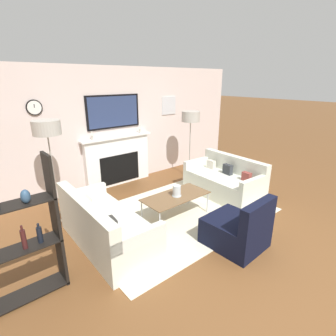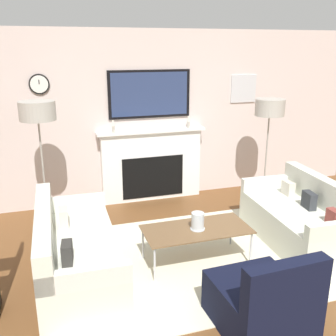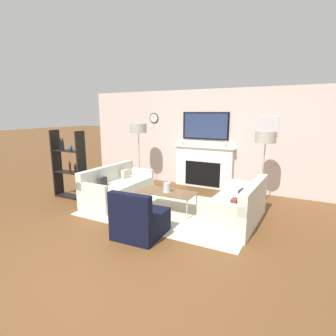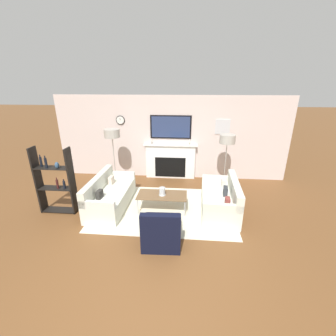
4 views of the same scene
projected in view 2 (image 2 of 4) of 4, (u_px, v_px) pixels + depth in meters
The scene contains 9 objects.
fireplace_wall at pixel (150, 125), 6.31m from camera, with size 7.56×0.28×2.70m.
area_rug at pixel (197, 258), 4.72m from camera, with size 3.46×2.38×0.01m.
couch_left at pixel (75, 254), 4.22m from camera, with size 0.85×1.87×0.82m.
couch_right at pixel (301, 220), 5.04m from camera, with size 0.93×1.71×0.83m.
armchair at pixel (262, 303), 3.46m from camera, with size 0.78×0.86×0.84m.
coffee_table at pixel (197, 231), 4.52m from camera, with size 1.23×0.59×0.43m.
hurricane_candle at pixel (198, 222), 4.48m from camera, with size 0.17×0.17×0.20m.
floor_lamp_left at pixel (37, 112), 4.97m from camera, with size 0.46×0.46×1.78m.
floor_lamp_right at pixel (270, 109), 5.97m from camera, with size 0.45×0.45×1.68m.
Camera 2 is at (-1.60, -1.56, 2.43)m, focal length 42.00 mm.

